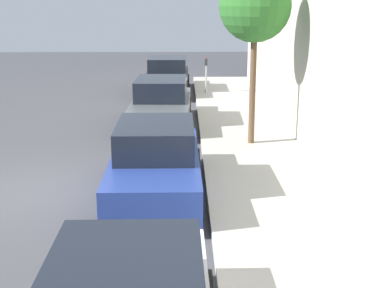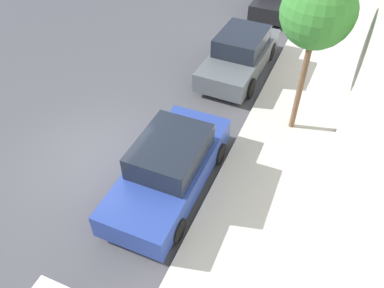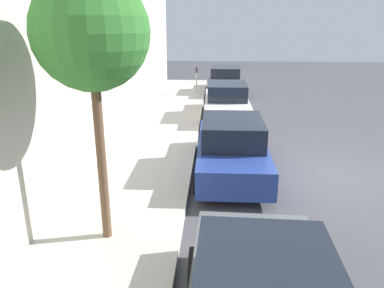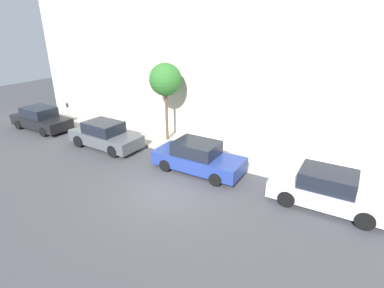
{
  "view_description": "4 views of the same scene",
  "coord_description": "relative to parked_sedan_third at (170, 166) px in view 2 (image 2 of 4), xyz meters",
  "views": [
    {
      "loc": [
        3.03,
        -10.85,
        4.08
      ],
      "look_at": [
        3.2,
        0.26,
        1.0
      ],
      "focal_mm": 50.0,
      "sensor_mm": 36.0,
      "label": 1
    },
    {
      "loc": [
        5.62,
        -6.03,
        7.71
      ],
      "look_at": [
        2.73,
        0.59,
        1.0
      ],
      "focal_mm": 35.0,
      "sensor_mm": 36.0,
      "label": 2
    },
    {
      "loc": [
        2.9,
        9.52,
        4.02
      ],
      "look_at": [
        3.47,
        0.42,
        1.0
      ],
      "focal_mm": 35.0,
      "sensor_mm": 36.0,
      "label": 3
    },
    {
      "loc": [
        -9.18,
        -6.8,
        6.94
      ],
      "look_at": [
        3.22,
        0.66,
        1.0
      ],
      "focal_mm": 28.0,
      "sensor_mm": 36.0,
      "label": 4
    }
  ],
  "objects": [
    {
      "name": "parking_meter_far",
      "position": [
        1.52,
        11.6,
        0.33
      ],
      "size": [
        0.11,
        0.15,
        1.47
      ],
      "color": "#ADADB2",
      "rests_on": "sidewalk"
    },
    {
      "name": "parked_sedan_fourth",
      "position": [
        -0.14,
        6.22,
        -0.0
      ],
      "size": [
        1.93,
        4.55,
        1.54
      ],
      "color": "#4C5156",
      "rests_on": "ground_plane"
    },
    {
      "name": "street_tree",
      "position": [
        2.45,
        3.6,
        3.09
      ],
      "size": [
        1.89,
        1.89,
        4.63
      ],
      "color": "brown",
      "rests_on": "sidewalk"
    },
    {
      "name": "sidewalk",
      "position": [
        2.43,
        0.15,
        -0.65
      ],
      "size": [
        2.72,
        32.0,
        0.15
      ],
      "color": "#B2ADA3",
      "rests_on": "ground_plane"
    },
    {
      "name": "ground_plane",
      "position": [
        -2.43,
        0.15,
        -0.73
      ],
      "size": [
        60.0,
        60.0,
        0.0
      ],
      "primitive_type": "plane",
      "color": "#424247"
    },
    {
      "name": "parked_sedan_third",
      "position": [
        0.0,
        0.0,
        0.0
      ],
      "size": [
        1.92,
        4.51,
        1.54
      ],
      "color": "navy",
      "rests_on": "ground_plane"
    }
  ]
}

